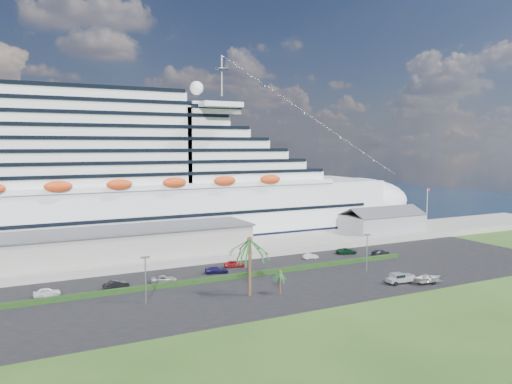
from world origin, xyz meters
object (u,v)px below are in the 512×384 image
pickup_truck (400,278)px  boat_trailer (429,278)px  parked_car_3 (217,270)px  cruise_ship (117,184)px

pickup_truck → boat_trailer: bearing=-30.8°
pickup_truck → boat_trailer: pickup_truck is taller
parked_car_3 → cruise_ship: bearing=29.2°
parked_car_3 → boat_trailer: boat_trailer is taller
parked_car_3 → pickup_truck: pickup_truck is taller
cruise_ship → boat_trailer: cruise_ship is taller
boat_trailer → cruise_ship: bearing=123.9°
parked_car_3 → boat_trailer: (34.26, -26.39, 0.49)m
parked_car_3 → boat_trailer: size_ratio=0.77×
cruise_ship → parked_car_3: size_ratio=37.58×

